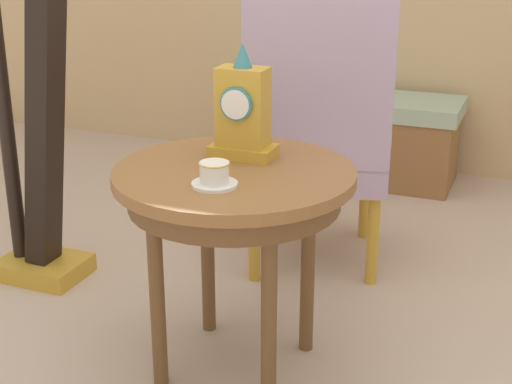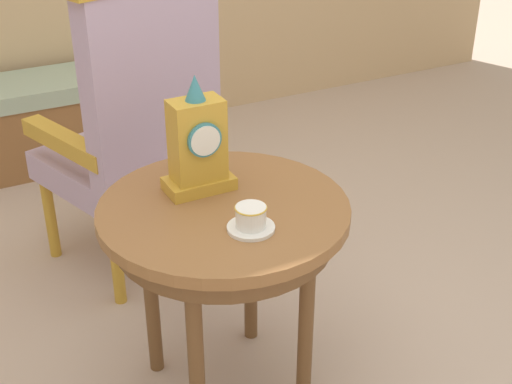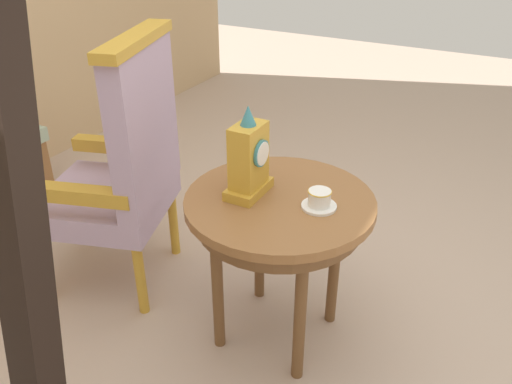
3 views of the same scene
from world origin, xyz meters
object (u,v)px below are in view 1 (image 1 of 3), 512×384
Objects in this scene: teacup_left at (214,175)px; side_table at (235,195)px; harp at (32,89)px; window_bench at (356,136)px; armchair at (316,122)px; mantel_clock at (243,113)px.

side_table is at bearing 92.60° from teacup_left.
harp reaches higher than side_table.
window_bench is at bearing 93.37° from side_table.
harp is (-0.90, 0.30, 0.17)m from side_table.
armchair is (0.00, 0.89, -0.08)m from teacup_left.
armchair is (0.03, 0.63, -0.18)m from mantel_clock.
armchair is at bearing 87.10° from mantel_clock.
mantel_clock is 0.19× the size of harp.
harp is (-0.91, -0.45, 0.14)m from armchair.
mantel_clock is at bearing 95.91° from teacup_left.
mantel_clock is 0.90m from harp.
harp is at bearing -153.86° from armchair.
side_table is 0.38× the size of harp.
window_bench is at bearing 63.39° from harp.
side_table is at bearing -86.63° from window_bench.
window_bench is (-0.09, 1.75, -0.55)m from mantel_clock.
harp is (-0.88, 0.18, -0.04)m from mantel_clock.
side_table is 2.05× the size of mantel_clock.
side_table is 0.96m from harp.
teacup_left is at bearing -84.09° from mantel_clock.
teacup_left is at bearing -26.13° from harp.
armchair is (0.01, 0.74, 0.03)m from side_table.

